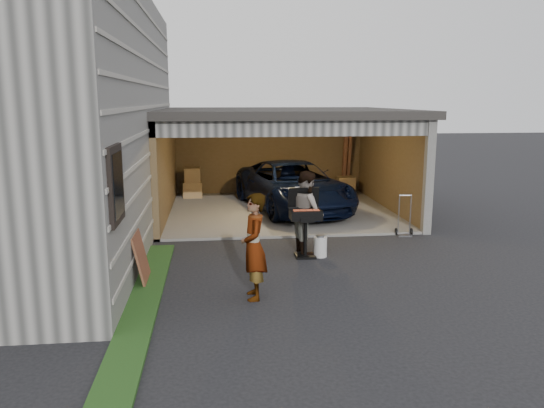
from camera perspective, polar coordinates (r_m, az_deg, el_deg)
The scene contains 10 objects.
ground at distance 8.93m, azimuth 1.25°, elevation -9.57°, with size 80.00×80.00×0.00m, color black.
groundcover_strip at distance 8.01m, azimuth -14.32°, elevation -12.24°, with size 0.50×8.00×0.06m, color #193814.
garage at distance 15.24m, azimuth 0.77°, elevation 6.33°, with size 6.80×6.30×2.90m.
minivan at distance 15.10m, azimuth 2.27°, elevation 1.75°, with size 2.27×4.92×1.37m, color black.
woman at distance 8.47m, azimuth -1.96°, elevation -4.60°, with size 0.63×0.41×1.72m, color silver.
man at distance 11.05m, azimuth 3.77°, elevation -0.85°, with size 0.84×0.65×1.73m, color #4C281E.
bbq_grill at distance 10.73m, azimuth 3.60°, elevation -1.39°, with size 0.63×0.55×1.40m.
propane_tank at distance 10.89m, azimuth 5.21°, elevation -4.62°, with size 0.27×0.27×0.41m, color silver.
plywood_panel at distance 9.56m, azimuth -13.87°, elevation -5.68°, with size 0.04×0.80×0.90m, color brown.
hand_truck at distance 12.90m, azimuth 14.04°, elevation -2.48°, with size 0.42×0.34×0.98m.
Camera 1 is at (-1.11, -8.27, 3.17)m, focal length 35.00 mm.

